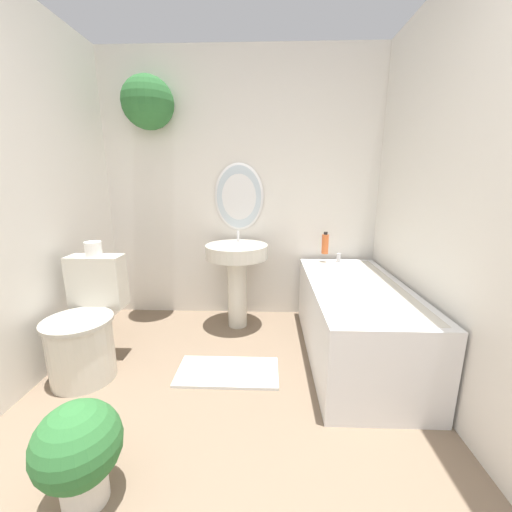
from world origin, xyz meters
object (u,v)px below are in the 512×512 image
(pedestal_sink, at_px, (237,266))
(potted_plant, at_px, (79,449))
(toilet, at_px, (86,331))
(bathtub, at_px, (355,319))
(toilet_paper_roll, at_px, (93,249))
(shampoo_bottle, at_px, (325,244))

(pedestal_sink, xyz_separation_m, potted_plant, (-0.47, -1.63, -0.30))
(toilet, bearing_deg, bathtub, 8.62)
(potted_plant, bearing_deg, bathtub, 40.01)
(potted_plant, height_order, toilet_paper_roll, toilet_paper_roll)
(shampoo_bottle, bearing_deg, toilet_paper_roll, -158.23)
(pedestal_sink, height_order, toilet_paper_roll, toilet_paper_roll)
(pedestal_sink, distance_m, shampoo_bottle, 0.81)
(toilet, relative_size, pedestal_sink, 0.91)
(shampoo_bottle, xyz_separation_m, toilet_paper_roll, (-1.73, -0.69, 0.09))
(shampoo_bottle, height_order, toilet_paper_roll, toilet_paper_roll)
(toilet, xyz_separation_m, pedestal_sink, (0.94, 0.75, 0.25))
(shampoo_bottle, xyz_separation_m, potted_plant, (-1.25, -1.78, -0.48))
(shampoo_bottle, height_order, potted_plant, shampoo_bottle)
(bathtub, relative_size, potted_plant, 3.27)
(potted_plant, bearing_deg, toilet_paper_roll, 113.45)
(pedestal_sink, bearing_deg, toilet, -141.52)
(shampoo_bottle, bearing_deg, bathtub, -78.20)
(toilet, relative_size, shampoo_bottle, 3.91)
(toilet, height_order, shampoo_bottle, shampoo_bottle)
(shampoo_bottle, relative_size, potted_plant, 0.44)
(bathtub, bearing_deg, toilet_paper_roll, -177.79)
(toilet, distance_m, potted_plant, 1.00)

